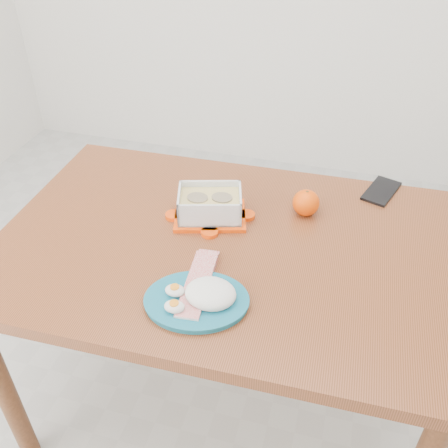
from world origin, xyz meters
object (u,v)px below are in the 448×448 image
(dining_table, at_px, (224,265))
(rice_plate, at_px, (201,297))
(food_container, at_px, (210,205))
(orange_fruit, at_px, (306,203))
(smartphone, at_px, (381,191))

(dining_table, distance_m, rice_plate, 0.27)
(food_container, xyz_separation_m, orange_fruit, (0.27, 0.10, -0.00))
(food_container, bearing_deg, rice_plate, -92.58)
(orange_fruit, relative_size, rice_plate, 0.26)
(dining_table, relative_size, orange_fruit, 16.16)
(food_container, xyz_separation_m, smartphone, (0.49, 0.28, -0.04))
(rice_plate, xyz_separation_m, smartphone, (0.41, 0.63, -0.02))
(dining_table, height_order, orange_fruit, orange_fruit)
(dining_table, bearing_deg, smartphone, 40.64)
(food_container, distance_m, orange_fruit, 0.29)
(rice_plate, bearing_deg, food_container, 89.88)
(orange_fruit, height_order, rice_plate, orange_fruit)
(orange_fruit, relative_size, smartphone, 0.50)
(food_container, distance_m, smartphone, 0.57)
(orange_fruit, xyz_separation_m, smartphone, (0.22, 0.19, -0.04))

